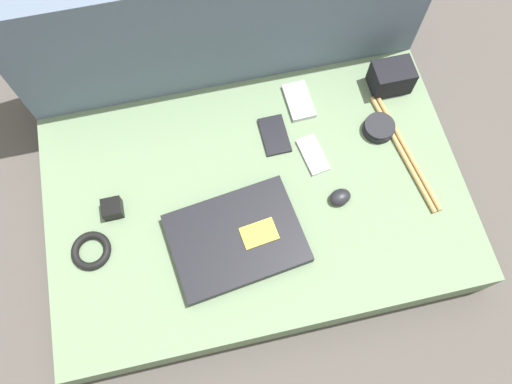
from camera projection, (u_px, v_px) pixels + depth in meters
ground_plane at (256, 211)px, 1.47m from camera, size 8.00×8.00×0.00m
couch_seat at (256, 203)px, 1.41m from camera, size 1.13×0.73×0.13m
couch_backrest at (220, 28)px, 1.40m from camera, size 1.13×0.20×0.53m
laptop at (236, 239)px, 1.28m from camera, size 0.36×0.29×0.03m
computer_mouse at (340, 197)px, 1.33m from camera, size 0.07×0.05×0.03m
speaker_puck at (379, 128)px, 1.41m from camera, size 0.09×0.09×0.03m
phone_silver at (313, 155)px, 1.39m from camera, size 0.07×0.12×0.01m
phone_black at (275, 135)px, 1.41m from camera, size 0.07×0.12×0.01m
phone_small at (299, 101)px, 1.45m from camera, size 0.07×0.13×0.01m
camera_pouch at (391, 77)px, 1.44m from camera, size 0.11×0.08×0.08m
charger_brick at (112, 208)px, 1.31m from camera, size 0.05×0.05×0.04m
cable_coil at (91, 251)px, 1.28m from camera, size 0.10×0.10×0.02m
drumstick_pair at (405, 151)px, 1.39m from camera, size 0.08×0.38×0.01m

